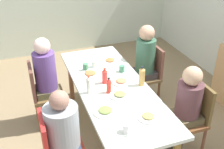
# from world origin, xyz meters

# --- Properties ---
(ground_plane) EXTENTS (6.86, 6.86, 0.00)m
(ground_plane) POSITION_xyz_m (0.00, 0.00, 0.00)
(ground_plane) COLOR #8A7454
(dining_table) EXTENTS (2.20, 0.81, 0.76)m
(dining_table) POSITION_xyz_m (0.00, 0.00, 0.68)
(dining_table) COLOR silver
(dining_table) RESTS_ON ground_plane
(chair_0) EXTENTS (0.40, 0.40, 0.90)m
(chair_0) POSITION_xyz_m (0.55, -0.78, 0.51)
(chair_0) COLOR #B13323
(chair_0) RESTS_ON ground_plane
(person_0) EXTENTS (0.33, 0.33, 1.16)m
(person_0) POSITION_xyz_m (0.55, -0.69, 0.70)
(person_0) COLOR navy
(person_0) RESTS_ON ground_plane
(chair_1) EXTENTS (0.40, 0.40, 0.90)m
(chair_1) POSITION_xyz_m (0.55, 0.78, 0.51)
(chair_1) COLOR brown
(chair_1) RESTS_ON ground_plane
(person_1) EXTENTS (0.30, 0.30, 1.15)m
(person_1) POSITION_xyz_m (0.55, 0.69, 0.69)
(person_1) COLOR brown
(person_1) RESTS_ON ground_plane
(chair_2) EXTENTS (0.40, 0.40, 0.90)m
(chair_2) POSITION_xyz_m (-0.55, -0.78, 0.51)
(chair_2) COLOR brown
(chair_2) RESTS_ON ground_plane
(person_2) EXTENTS (0.30, 0.30, 1.25)m
(person_2) POSITION_xyz_m (-0.55, -0.69, 0.74)
(person_2) COLOR brown
(person_2) RESTS_ON ground_plane
(chair_3) EXTENTS (0.40, 0.40, 0.90)m
(chair_3) POSITION_xyz_m (-0.55, 0.78, 0.51)
(chair_3) COLOR brown
(chair_3) RESTS_ON ground_plane
(person_3) EXTENTS (0.30, 0.30, 1.24)m
(person_3) POSITION_xyz_m (-0.55, 0.69, 0.74)
(person_3) COLOR #483842
(person_3) RESTS_ON ground_plane
(plate_0) EXTENTS (0.23, 0.23, 0.04)m
(plate_0) POSITION_xyz_m (-0.03, 0.13, 0.77)
(plate_0) COLOR silver
(plate_0) RESTS_ON dining_table
(plate_1) EXTENTS (0.23, 0.23, 0.04)m
(plate_1) POSITION_xyz_m (0.24, 0.01, 0.77)
(plate_1) COLOR silver
(plate_1) RESTS_ON dining_table
(plate_2) EXTENTS (0.23, 0.23, 0.04)m
(plate_2) POSITION_xyz_m (-0.61, 0.19, 0.77)
(plate_2) COLOR silver
(plate_2) RESTS_ON dining_table
(plate_3) EXTENTS (0.22, 0.22, 0.04)m
(plate_3) POSITION_xyz_m (0.70, 0.13, 0.77)
(plate_3) COLOR silver
(plate_3) RESTS_ON dining_table
(plate_4) EXTENTS (0.26, 0.26, 0.04)m
(plate_4) POSITION_xyz_m (-0.34, -0.17, 0.77)
(plate_4) COLOR white
(plate_4) RESTS_ON dining_table
(plate_5) EXTENTS (0.26, 0.26, 0.04)m
(plate_5) POSITION_xyz_m (0.47, -0.24, 0.77)
(plate_5) COLOR white
(plate_5) RESTS_ON dining_table
(cup_0) EXTENTS (0.12, 0.08, 0.09)m
(cup_0) POSITION_xyz_m (-0.53, -0.06, 0.80)
(cup_0) COLOR white
(cup_0) RESTS_ON dining_table
(cup_1) EXTENTS (0.11, 0.08, 0.09)m
(cup_1) POSITION_xyz_m (0.82, -0.15, 0.80)
(cup_1) COLOR white
(cup_1) RESTS_ON dining_table
(cup_2) EXTENTS (0.11, 0.07, 0.10)m
(cup_2) POSITION_xyz_m (-0.48, -0.20, 0.81)
(cup_2) COLOR #48885E
(cup_2) RESTS_ON dining_table
(cup_3) EXTENTS (0.11, 0.07, 0.09)m
(cup_3) POSITION_xyz_m (-0.28, 0.24, 0.80)
(cup_3) COLOR #4A8C69
(cup_3) RESTS_ON dining_table
(bottle_0) EXTENTS (0.06, 0.06, 0.19)m
(bottle_0) POSITION_xyz_m (0.13, -0.09, 0.85)
(bottle_0) COLOR red
(bottle_0) RESTS_ON dining_table
(bottle_1) EXTENTS (0.06, 0.06, 0.20)m
(bottle_1) POSITION_xyz_m (-0.09, -0.06, 0.85)
(bottle_1) COLOR red
(bottle_1) RESTS_ON dining_table
(bottle_2) EXTENTS (0.05, 0.05, 0.22)m
(bottle_2) POSITION_xyz_m (0.06, -0.30, 0.86)
(bottle_2) COLOR silver
(bottle_2) RESTS_ON dining_table
(bottle_3) EXTENTS (0.07, 0.07, 0.25)m
(bottle_3) POSITION_xyz_m (0.11, 0.34, 0.87)
(bottle_3) COLOR tan
(bottle_3) RESTS_ON dining_table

